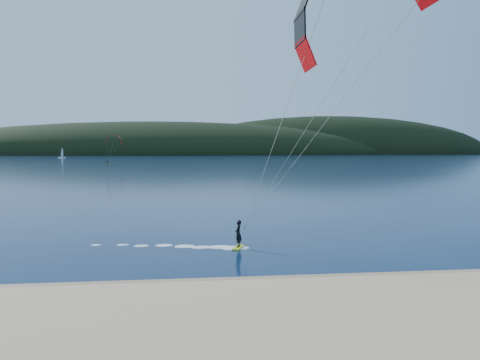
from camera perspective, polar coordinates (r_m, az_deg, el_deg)
The scene contains 6 objects.
ground at distance 18.12m, azimuth -9.28°, elevation -18.31°, with size 1800.00×1800.00×0.00m, color #071B3A.
wet_sand at distance 22.33m, azimuth -8.67°, elevation -13.83°, with size 220.00×2.50×0.10m.
headland at distance 762.07m, azimuth -6.32°, elevation 3.37°, with size 1200.00×310.00×140.00m.
kitesurfer_near at distance 25.43m, azimuth 15.66°, elevation 17.66°, with size 21.31×10.06×17.16m.
kitesurfer_far at distance 220.99m, azimuth -16.34°, elevation 4.79°, with size 8.41×4.98×13.36m.
sailboat at distance 435.63m, azimuth -22.47°, elevation 2.81°, with size 7.14×4.83×9.99m.
Camera 1 is at (0.95, -16.76, 6.84)m, focal length 32.27 mm.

